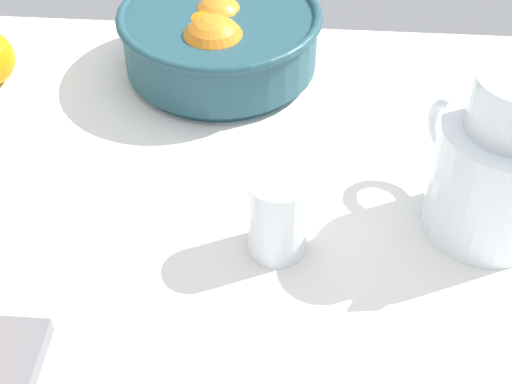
{
  "coord_description": "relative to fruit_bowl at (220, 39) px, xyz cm",
  "views": [
    {
      "loc": [
        5.15,
        -52.34,
        55.66
      ],
      "look_at": [
        1.12,
        0.79,
        5.7
      ],
      "focal_mm": 52.38,
      "sensor_mm": 36.0,
      "label": 1
    }
  ],
  "objects": [
    {
      "name": "fruit_bowl",
      "position": [
        0.0,
        0.0,
        0.0
      ],
      "size": [
        25.88,
        25.88,
        10.31
      ],
      "color": "#234C56",
      "rests_on": "ground_plane"
    },
    {
      "name": "ground_plane",
      "position": [
        5.75,
        -29.8,
        -6.41
      ],
      "size": [
        124.99,
        82.87,
        3.0
      ],
      "primitive_type": "cube",
      "color": "white"
    },
    {
      "name": "juice_pitcher",
      "position": [
        30.21,
        -25.96,
        1.87
      ],
      "size": [
        12.59,
        15.51,
        18.95
      ],
      "color": "white",
      "rests_on": "ground_plane"
    },
    {
      "name": "juice_glass",
      "position": [
        9.1,
        -30.91,
        -0.89
      ],
      "size": [
        5.94,
        5.94,
        9.03
      ],
      "color": "white",
      "rests_on": "ground_plane"
    }
  ]
}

